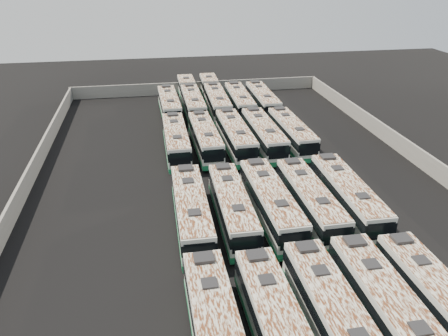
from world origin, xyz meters
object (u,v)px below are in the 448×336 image
Objects in this scene: bus_back_left at (191,98)px; bus_midfront_left at (232,207)px; bus_back_far_left at (169,105)px; bus_back_right at (239,102)px; bus_midback_right at (263,135)px; bus_front_far_right at (442,305)px; bus_midback_far_right at (291,133)px; bus_midback_left at (205,138)px; bus_midfront_far_left at (191,211)px; bus_midfront_right at (310,201)px; bus_back_far_right at (262,101)px; bus_midback_far_left at (176,140)px; bus_back_center at (214,97)px; bus_midfront_far_right at (347,196)px; bus_front_right at (389,313)px; bus_front_center at (335,320)px; bus_front_left at (279,330)px; bus_midback_center at (235,136)px; bus_front_far_left at (217,335)px; bus_midfront_center at (271,203)px.

bus_midfront_left is at bearing -89.98° from bus_back_left.
bus_back_far_left is 11.14m from bus_back_right.
bus_front_far_right is at bearing -84.09° from bus_midback_right.
bus_midback_left is at bearing 178.66° from bus_midback_far_right.
bus_back_right is at bearing 71.45° from bus_midfront_far_left.
bus_back_far_right is (3.72, 31.97, 0.02)m from bus_midfront_right.
bus_back_far_right reaches higher than bus_midback_far_left.
bus_midback_right is 1.01× the size of bus_back_right.
bus_midback_far_left is at bearing -178.41° from bus_midback_left.
bus_back_center is 1.56× the size of bus_back_far_right.
bus_midfront_far_right is 36.15m from bus_back_center.
bus_midback_right is at bearing -88.39° from bus_back_right.
bus_midback_far_right is 21.06m from bus_back_far_left.
bus_midback_far_right is at bearing 83.23° from bus_front_right.
bus_midback_left is (-3.87, 32.17, -0.04)m from bus_front_center.
bus_front_left is 1.00× the size of bus_midfront_right.
bus_midback_center reaches higher than bus_midback_far_left.
bus_front_far_right is at bearing 1.61° from bus_front_right.
bus_midfront_right is (-3.75, 14.66, 0.02)m from bus_front_far_right.
bus_front_center is at bearing 179.27° from bus_front_far_right.
bus_front_left reaches higher than bus_midback_far_right.
bus_back_far_right is at bearing 71.41° from bus_midfront_left.
bus_midfront_far_right is (11.26, 14.97, 0.04)m from bus_front_left.
bus_back_left is at bearing 90.79° from bus_midfront_left.
bus_front_far_right is 50.72m from bus_back_center.
bus_midfront_far_right is 22.89m from bus_midback_far_left.
bus_midfront_right is (3.68, 14.66, -0.03)m from bus_front_center.
bus_midback_right is (11.26, 31.87, 0.03)m from bus_front_far_left.
bus_front_left is 1.01× the size of bus_front_far_right.
bus_midfront_center reaches higher than bus_front_center.
bus_midfront_left is at bearing -90.63° from bus_midback_left.
bus_midback_left is (3.67, 17.56, -0.05)m from bus_midfront_far_left.
bus_front_far_right is at bearing -0.57° from bus_front_center.
bus_midback_far_right is at bearing 0.44° from bus_midback_far_left.
bus_front_right is 46.80m from bus_back_right.
bus_front_far_left is 14.57m from bus_midfront_far_left.
bus_back_far_left reaches higher than bus_midback_far_right.
bus_front_left is 7.39m from bus_front_right.
bus_front_center is 1.00× the size of bus_back_right.
bus_midfront_far_left is 1.03× the size of bus_back_far_left.
bus_midback_right is 0.66× the size of bus_back_left.
bus_back_center reaches higher than bus_back_right.
bus_midfront_far_right is (15.04, 0.19, -0.00)m from bus_midfront_far_left.
bus_midback_center is at bearing 114.55° from bus_midfront_far_right.
bus_front_left is 15.40m from bus_midfront_center.
bus_back_right reaches higher than bus_back_left.
bus_midfront_far_right reaches higher than bus_midfront_right.
bus_back_left is at bearing 88.72° from bus_midback_left.
bus_back_far_left reaches higher than bus_midfront_left.
bus_midfront_far_left reaches higher than bus_back_left.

